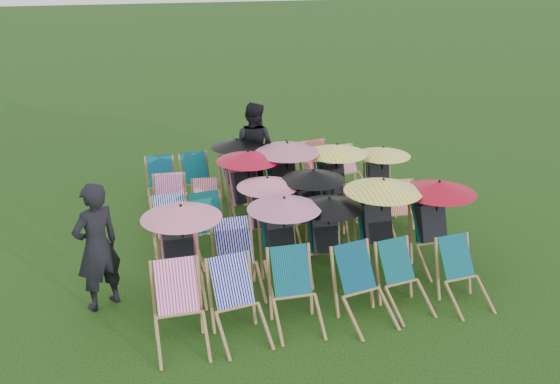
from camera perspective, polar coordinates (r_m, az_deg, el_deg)
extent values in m
plane|color=black|center=(10.66, 0.88, -5.20)|extent=(100.00, 100.00, 0.00)
cube|color=#FA32AB|center=(8.25, -9.44, -8.49)|extent=(0.54, 0.40, 0.64)
cube|color=#080EAB|center=(8.32, -4.42, -8.12)|extent=(0.57, 0.46, 0.62)
cube|color=#0B7537|center=(8.55, 1.01, -7.22)|extent=(0.52, 0.38, 0.61)
cube|color=#095F31|center=(8.70, 6.86, -6.86)|extent=(0.58, 0.47, 0.61)
cube|color=#0B7727|center=(9.07, 10.56, -6.22)|extent=(0.52, 0.42, 0.56)
cube|color=#0A6D37|center=(9.39, 15.80, -5.72)|extent=(0.51, 0.39, 0.56)
cube|color=#F1306F|center=(9.29, -9.27, -5.10)|extent=(0.51, 0.38, 0.60)
cube|color=black|center=(9.25, -9.23, -5.24)|extent=(0.43, 0.44, 0.63)
sphere|color=tan|center=(9.20, -9.42, -3.10)|extent=(0.22, 0.22, 0.22)
cylinder|color=black|center=(9.09, -8.91, -3.75)|extent=(0.03, 0.03, 0.74)
cone|color=pink|center=(8.95, -9.03, -1.79)|extent=(1.16, 1.16, 0.18)
cube|color=#0F07A0|center=(9.35, -4.28, -4.50)|extent=(0.55, 0.41, 0.63)
cube|color=#0A6B3D|center=(9.56, -0.12, -4.16)|extent=(0.50, 0.37, 0.58)
cube|color=black|center=(9.52, -0.04, -4.29)|extent=(0.42, 0.43, 0.61)
sphere|color=tan|center=(9.48, -0.21, -2.30)|extent=(0.21, 0.21, 0.21)
cylinder|color=black|center=(9.39, 0.38, -2.88)|extent=(0.03, 0.03, 0.71)
cone|color=#D06A97|center=(9.26, 0.39, -1.05)|extent=(1.12, 1.12, 0.17)
cube|color=#0A6B37|center=(9.79, 4.01, -3.83)|extent=(0.50, 0.39, 0.55)
cube|color=black|center=(9.75, 4.06, -3.95)|extent=(0.43, 0.44, 0.57)
sphere|color=tan|center=(9.71, 4.00, -2.11)|extent=(0.20, 0.20, 0.20)
cylinder|color=black|center=(9.62, 4.47, -2.67)|extent=(0.03, 0.03, 0.67)
cone|color=black|center=(9.50, 4.53, -0.99)|extent=(1.05, 1.05, 0.16)
cube|color=#0A6A3D|center=(10.07, 8.65, -2.67)|extent=(0.55, 0.41, 0.63)
cube|color=black|center=(10.03, 8.76, -2.80)|extent=(0.46, 0.47, 0.66)
sphere|color=tan|center=(9.98, 8.65, -0.72)|extent=(0.23, 0.23, 0.23)
cylinder|color=black|center=(9.89, 9.30, -1.32)|extent=(0.03, 0.03, 0.78)
cone|color=yellow|center=(9.76, 9.43, 0.60)|extent=(1.22, 1.22, 0.19)
cube|color=#095F1E|center=(10.31, 13.44, -2.63)|extent=(0.53, 0.40, 0.61)
cube|color=black|center=(10.27, 13.58, -2.75)|extent=(0.44, 0.46, 0.64)
sphere|color=tan|center=(10.22, 13.46, -0.81)|extent=(0.22, 0.22, 0.22)
cylinder|color=black|center=(10.15, 14.15, -1.35)|extent=(0.03, 0.03, 0.74)
cone|color=#AF0A20|center=(10.03, 14.33, 0.44)|extent=(1.17, 1.17, 0.18)
cube|color=#072798|center=(10.35, -9.96, -2.13)|extent=(0.53, 0.40, 0.62)
cube|color=#0B7638|center=(10.40, -6.74, -1.88)|extent=(0.58, 0.47, 0.62)
cube|color=#DC2C7D|center=(10.63, -1.48, -1.72)|extent=(0.48, 0.38, 0.54)
cube|color=black|center=(10.59, -1.45, -1.83)|extent=(0.42, 0.43, 0.56)
sphere|color=tan|center=(10.56, -1.52, -0.16)|extent=(0.20, 0.20, 0.20)
cylinder|color=black|center=(10.46, -1.13, -0.64)|extent=(0.03, 0.03, 0.66)
cone|color=pink|center=(10.35, -1.14, 0.90)|extent=(1.03, 1.03, 0.16)
cube|color=#EA2E74|center=(10.81, 2.58, -1.15)|extent=(0.48, 0.35, 0.56)
cube|color=black|center=(10.77, 2.65, -1.26)|extent=(0.40, 0.41, 0.59)
sphere|color=tan|center=(10.74, 2.52, 0.46)|extent=(0.21, 0.21, 0.21)
cylinder|color=black|center=(10.65, 3.04, -0.01)|extent=(0.03, 0.03, 0.69)
cone|color=black|center=(10.54, 3.07, 1.58)|extent=(1.08, 1.08, 0.17)
cube|color=red|center=(11.10, 7.25, -0.77)|extent=(0.51, 0.41, 0.55)
cube|color=red|center=(11.33, 10.95, -0.46)|extent=(0.49, 0.37, 0.56)
cube|color=#FF33AD|center=(11.45, -10.06, 0.05)|extent=(0.53, 0.40, 0.60)
cube|color=#DD2C62|center=(11.45, -6.79, -0.19)|extent=(0.48, 0.38, 0.52)
cube|color=#E02C81|center=(11.52, -3.32, 0.52)|extent=(0.54, 0.42, 0.60)
cube|color=black|center=(11.47, -3.25, 0.43)|extent=(0.46, 0.47, 0.63)
sphere|color=tan|center=(11.45, -3.43, 2.15)|extent=(0.22, 0.22, 0.22)
cylinder|color=black|center=(11.35, -2.91, 1.71)|extent=(0.03, 0.03, 0.74)
cone|color=#B60A27|center=(11.24, -2.94, 3.32)|extent=(1.16, 1.16, 0.18)
cube|color=#096622|center=(11.77, 0.18, 1.19)|extent=(0.58, 0.46, 0.63)
cube|color=black|center=(11.72, 0.28, 1.10)|extent=(0.50, 0.51, 0.66)
sphere|color=tan|center=(11.70, 0.08, 2.86)|extent=(0.23, 0.23, 0.23)
cylinder|color=black|center=(11.61, 0.67, 2.42)|extent=(0.03, 0.03, 0.77)
cone|color=#CA6785|center=(11.50, 0.68, 4.07)|extent=(1.21, 1.21, 0.19)
cube|color=#0A6F45|center=(11.95, 4.71, 1.26)|extent=(0.50, 0.37, 0.60)
cube|color=black|center=(11.90, 4.79, 1.17)|extent=(0.42, 0.43, 0.63)
sphere|color=tan|center=(11.89, 4.68, 2.83)|extent=(0.22, 0.22, 0.22)
cylinder|color=black|center=(11.79, 5.18, 2.39)|extent=(0.03, 0.03, 0.73)
cone|color=yellow|center=(11.69, 5.24, 3.94)|extent=(1.15, 1.15, 0.18)
cube|color=#070991|center=(12.30, 8.93, 1.36)|extent=(0.51, 0.42, 0.54)
cube|color=black|center=(12.26, 8.97, 1.28)|extent=(0.45, 0.46, 0.57)
sphere|color=tan|center=(12.25, 8.97, 2.75)|extent=(0.20, 0.20, 0.20)
cylinder|color=black|center=(12.15, 9.34, 2.33)|extent=(0.03, 0.03, 0.66)
cone|color=yellow|center=(12.06, 9.42, 3.70)|extent=(1.04, 1.04, 0.16)
cube|color=#0A7046|center=(12.58, -10.88, 1.86)|extent=(0.49, 0.37, 0.57)
cube|color=#0A6A3F|center=(12.62, -7.80, 2.19)|extent=(0.52, 0.40, 0.59)
cube|color=#0811AA|center=(12.65, -4.27, 2.15)|extent=(0.52, 0.42, 0.54)
cube|color=black|center=(12.61, -4.19, 2.08)|extent=(0.45, 0.46, 0.57)
sphere|color=tan|center=(12.60, -4.39, 3.50)|extent=(0.20, 0.20, 0.20)
cylinder|color=black|center=(12.51, -3.92, 3.16)|extent=(0.03, 0.03, 0.67)
cone|color=black|center=(12.42, -3.95, 4.49)|extent=(1.05, 1.05, 0.16)
cube|color=#F6317B|center=(12.78, 0.32, 2.23)|extent=(0.47, 0.38, 0.51)
cube|color=black|center=(12.74, 0.33, 2.16)|extent=(0.41, 0.42, 0.53)
sphere|color=tan|center=(12.73, 0.30, 3.48)|extent=(0.19, 0.19, 0.19)
cylinder|color=black|center=(12.63, 0.59, 3.12)|extent=(0.03, 0.03, 0.62)
cone|color=pink|center=(12.54, 0.60, 4.36)|extent=(0.98, 0.98, 0.15)
cube|color=red|center=(13.06, 3.19, 3.25)|extent=(0.58, 0.46, 0.63)
cube|color=#DD2C5F|center=(13.23, 5.92, 3.02)|extent=(0.52, 0.43, 0.55)
imported|color=black|center=(9.00, -16.41, -4.82)|extent=(0.82, 0.75, 1.87)
imported|color=black|center=(12.90, -2.46, 4.14)|extent=(1.15, 1.10, 1.88)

